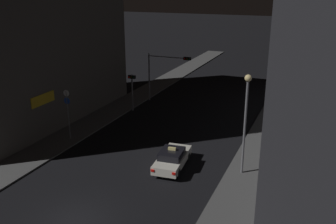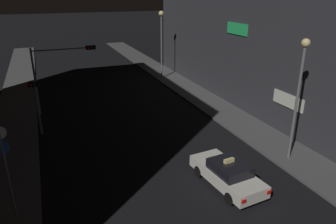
% 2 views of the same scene
% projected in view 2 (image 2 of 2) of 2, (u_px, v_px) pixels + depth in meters
% --- Properties ---
extents(sidewalk_left, '(3.17, 59.23, 0.12)m').
position_uv_depth(sidewalk_left, '(18.00, 99.00, 29.65)').
color(sidewalk_left, '#4C4C4C').
rests_on(sidewalk_left, ground_plane).
extents(sidewalk_right, '(3.17, 59.23, 0.12)m').
position_uv_depth(sidewalk_right, '(176.00, 81.00, 35.23)').
color(sidewalk_right, '#4C4C4C').
rests_on(sidewalk_right, ground_plane).
extents(building_facade_right, '(8.71, 33.34, 14.35)m').
position_uv_depth(building_facade_right, '(281.00, 20.00, 27.02)').
color(building_facade_right, '#333338').
rests_on(building_facade_right, ground_plane).
extents(taxi, '(2.21, 4.60, 1.62)m').
position_uv_depth(taxi, '(227.00, 174.00, 16.29)').
color(taxi, silver).
rests_on(taxi, ground_plane).
extents(traffic_light_overhead, '(5.02, 0.42, 5.41)m').
position_uv_depth(traffic_light_overhead, '(59.00, 65.00, 25.36)').
color(traffic_light_overhead, slate).
rests_on(traffic_light_overhead, ground_plane).
extents(traffic_light_left_kerb, '(0.80, 0.42, 3.90)m').
position_uv_depth(traffic_light_left_kerb, '(36.00, 97.00, 21.52)').
color(traffic_light_left_kerb, slate).
rests_on(traffic_light_left_kerb, ground_plane).
extents(sign_pole_left, '(0.57, 0.10, 4.33)m').
position_uv_depth(sign_pole_left, '(6.00, 164.00, 13.30)').
color(sign_pole_left, slate).
rests_on(sign_pole_left, sidewalk_left).
extents(street_lamp_near_block, '(0.47, 0.47, 7.07)m').
position_uv_depth(street_lamp_near_block, '(300.00, 83.00, 17.40)').
color(street_lamp_near_block, slate).
rests_on(street_lamp_near_block, sidewalk_right).
extents(street_lamp_far_block, '(0.55, 0.55, 7.36)m').
position_uv_depth(street_lamp_far_block, '(161.00, 31.00, 34.56)').
color(street_lamp_far_block, slate).
rests_on(street_lamp_far_block, sidewalk_right).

